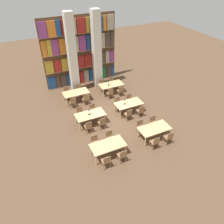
# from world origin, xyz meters

# --- Properties ---
(ground_plane) EXTENTS (40.00, 40.00, 0.00)m
(ground_plane) POSITION_xyz_m (0.00, 0.00, 0.00)
(ground_plane) COLOR brown
(bookshelf_bank) EXTENTS (6.01, 0.35, 5.50)m
(bookshelf_bank) POSITION_xyz_m (0.00, 5.60, 2.70)
(bookshelf_bank) COLOR brown
(bookshelf_bank) RESTS_ON ground_plane
(pillar_left) EXTENTS (0.61, 0.61, 6.00)m
(pillar_left) POSITION_xyz_m (-0.98, 4.52, 3.00)
(pillar_left) COLOR beige
(pillar_left) RESTS_ON ground_plane
(pillar_center) EXTENTS (0.61, 0.61, 6.00)m
(pillar_center) POSITION_xyz_m (0.98, 4.52, 3.00)
(pillar_center) COLOR beige
(pillar_center) RESTS_ON ground_plane
(reading_table_0) EXTENTS (1.88, 0.98, 0.75)m
(reading_table_0) POSITION_xyz_m (-1.52, -3.01, 0.67)
(reading_table_0) COLOR tan
(reading_table_0) RESTS_ON ground_plane
(chair_0) EXTENTS (0.42, 0.40, 0.87)m
(chair_0) POSITION_xyz_m (-1.96, -3.78, 0.47)
(chair_0) COLOR olive
(chair_0) RESTS_ON ground_plane
(chair_1) EXTENTS (0.42, 0.40, 0.87)m
(chair_1) POSITION_xyz_m (-1.96, -2.23, 0.47)
(chair_1) COLOR olive
(chair_1) RESTS_ON ground_plane
(chair_2) EXTENTS (0.42, 0.40, 0.87)m
(chair_2) POSITION_xyz_m (-1.05, -3.78, 0.47)
(chair_2) COLOR olive
(chair_2) RESTS_ON ground_plane
(chair_3) EXTENTS (0.42, 0.40, 0.87)m
(chair_3) POSITION_xyz_m (-1.05, -2.23, 0.47)
(chair_3) COLOR olive
(chair_3) RESTS_ON ground_plane
(reading_table_1) EXTENTS (1.88, 0.98, 0.75)m
(reading_table_1) POSITION_xyz_m (1.53, -2.91, 0.67)
(reading_table_1) COLOR tan
(reading_table_1) RESTS_ON ground_plane
(chair_4) EXTENTS (0.42, 0.40, 0.87)m
(chair_4) POSITION_xyz_m (1.06, -3.68, 0.47)
(chair_4) COLOR olive
(chair_4) RESTS_ON ground_plane
(chair_5) EXTENTS (0.42, 0.40, 0.87)m
(chair_5) POSITION_xyz_m (1.06, -2.13, 0.47)
(chair_5) COLOR olive
(chair_5) RESTS_ON ground_plane
(chair_6) EXTENTS (0.42, 0.40, 0.87)m
(chair_6) POSITION_xyz_m (2.01, -3.68, 0.47)
(chair_6) COLOR olive
(chair_6) RESTS_ON ground_plane
(chair_7) EXTENTS (0.42, 0.40, 0.87)m
(chair_7) POSITION_xyz_m (2.01, -2.13, 0.47)
(chair_7) COLOR olive
(chair_7) RESTS_ON ground_plane
(reading_table_2) EXTENTS (1.88, 0.98, 0.75)m
(reading_table_2) POSITION_xyz_m (-1.41, -0.03, 0.67)
(reading_table_2) COLOR tan
(reading_table_2) RESTS_ON ground_plane
(chair_8) EXTENTS (0.42, 0.40, 0.87)m
(chair_8) POSITION_xyz_m (-1.84, -0.80, 0.47)
(chair_8) COLOR olive
(chair_8) RESTS_ON ground_plane
(chair_9) EXTENTS (0.42, 0.40, 0.87)m
(chair_9) POSITION_xyz_m (-1.84, 0.75, 0.47)
(chair_9) COLOR olive
(chair_9) RESTS_ON ground_plane
(chair_10) EXTENTS (0.42, 0.40, 0.87)m
(chair_10) POSITION_xyz_m (-0.92, -0.80, 0.47)
(chair_10) COLOR olive
(chair_10) RESTS_ON ground_plane
(chair_11) EXTENTS (0.42, 0.40, 0.87)m
(chair_11) POSITION_xyz_m (-0.92, 0.75, 0.47)
(chair_11) COLOR olive
(chair_11) RESTS_ON ground_plane
(desk_lamp_0) EXTENTS (0.14, 0.14, 0.39)m
(desk_lamp_0) POSITION_xyz_m (-1.46, -0.01, 1.01)
(desk_lamp_0) COLOR black
(desk_lamp_0) RESTS_ON reading_table_2
(reading_table_3) EXTENTS (1.88, 0.98, 0.75)m
(reading_table_3) POSITION_xyz_m (1.44, 0.06, 0.67)
(reading_table_3) COLOR tan
(reading_table_3) RESTS_ON ground_plane
(chair_12) EXTENTS (0.42, 0.40, 0.87)m
(chair_12) POSITION_xyz_m (1.00, -0.72, 0.47)
(chair_12) COLOR olive
(chair_12) RESTS_ON ground_plane
(chair_13) EXTENTS (0.42, 0.40, 0.87)m
(chair_13) POSITION_xyz_m (1.00, 0.83, 0.47)
(chair_13) COLOR olive
(chair_13) RESTS_ON ground_plane
(chair_14) EXTENTS (0.42, 0.40, 0.87)m
(chair_14) POSITION_xyz_m (1.93, -0.72, 0.47)
(chair_14) COLOR olive
(chair_14) RESTS_ON ground_plane
(chair_15) EXTENTS (0.42, 0.40, 0.87)m
(chair_15) POSITION_xyz_m (1.93, 0.83, 0.47)
(chair_15) COLOR olive
(chair_15) RESTS_ON ground_plane
(desk_lamp_1) EXTENTS (0.14, 0.14, 0.41)m
(desk_lamp_1) POSITION_xyz_m (1.12, 0.08, 1.02)
(desk_lamp_1) COLOR black
(desk_lamp_1) RESTS_ON reading_table_3
(reading_table_4) EXTENTS (1.88, 0.98, 0.75)m
(reading_table_4) POSITION_xyz_m (-1.40, 2.99, 0.67)
(reading_table_4) COLOR tan
(reading_table_4) RESTS_ON ground_plane
(chair_16) EXTENTS (0.42, 0.40, 0.87)m
(chair_16) POSITION_xyz_m (-1.90, 2.22, 0.47)
(chair_16) COLOR olive
(chair_16) RESTS_ON ground_plane
(chair_17) EXTENTS (0.42, 0.40, 0.87)m
(chair_17) POSITION_xyz_m (-1.90, 3.77, 0.47)
(chair_17) COLOR olive
(chair_17) RESTS_ON ground_plane
(chair_18) EXTENTS (0.42, 0.40, 0.87)m
(chair_18) POSITION_xyz_m (-0.93, 2.22, 0.47)
(chair_18) COLOR olive
(chair_18) RESTS_ON ground_plane
(chair_19) EXTENTS (0.42, 0.40, 0.87)m
(chair_19) POSITION_xyz_m (-0.93, 3.77, 0.47)
(chair_19) COLOR olive
(chair_19) RESTS_ON ground_plane
(reading_table_5) EXTENTS (1.88, 0.98, 0.75)m
(reading_table_5) POSITION_xyz_m (1.48, 3.00, 0.67)
(reading_table_5) COLOR tan
(reading_table_5) RESTS_ON ground_plane
(chair_20) EXTENTS (0.42, 0.40, 0.87)m
(chair_20) POSITION_xyz_m (1.03, 2.22, 0.47)
(chair_20) COLOR olive
(chair_20) RESTS_ON ground_plane
(chair_21) EXTENTS (0.42, 0.40, 0.87)m
(chair_21) POSITION_xyz_m (1.03, 3.77, 0.47)
(chair_21) COLOR olive
(chair_21) RESTS_ON ground_plane
(chair_22) EXTENTS (0.42, 0.40, 0.87)m
(chair_22) POSITION_xyz_m (1.91, 2.22, 0.47)
(chair_22) COLOR olive
(chair_22) RESTS_ON ground_plane
(chair_23) EXTENTS (0.42, 0.40, 0.87)m
(chair_23) POSITION_xyz_m (1.91, 3.77, 0.47)
(chair_23) COLOR olive
(chair_23) RESTS_ON ground_plane
(desk_lamp_2) EXTENTS (0.14, 0.14, 0.45)m
(desk_lamp_2) POSITION_xyz_m (1.23, 2.95, 1.05)
(desk_lamp_2) COLOR black
(desk_lamp_2) RESTS_ON reading_table_5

